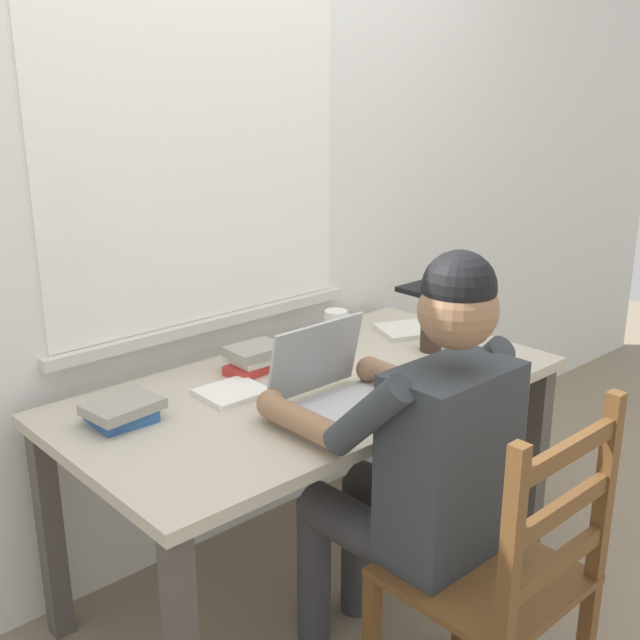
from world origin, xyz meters
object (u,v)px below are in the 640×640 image
object	(u,v)px
seated_person	(417,457)
landscape_photo_print	(495,363)
desk	(314,409)
wooden_chair	(502,581)
coffee_mug_white	(336,325)
coffee_mug_dark	(432,337)
book_stack_main	(254,358)
book_stack_side	(122,411)
computer_mouse	(424,385)
laptop	(335,388)

from	to	relation	value
seated_person	landscape_photo_print	xyz separation A→B (m)	(0.63, 0.21, 0.04)
desk	seated_person	bearing A→B (deg)	-98.84
seated_person	wooden_chair	bearing A→B (deg)	-90.00
desk	coffee_mug_white	distance (m)	0.45
wooden_chair	coffee_mug_white	world-z (taller)	wooden_chair
coffee_mug_dark	book_stack_main	xyz separation A→B (m)	(-0.56, 0.26, -0.00)
coffee_mug_white	coffee_mug_dark	distance (m)	0.34
book_stack_side	desk	bearing A→B (deg)	-14.89
book_stack_main	book_stack_side	size ratio (longest dim) A/B	0.94
desk	coffee_mug_dark	xyz separation A→B (m)	(0.49, -0.05, 0.13)
coffee_mug_white	seated_person	bearing A→B (deg)	-119.45
computer_mouse	book_stack_main	xyz separation A→B (m)	(-0.27, 0.47, 0.03)
book_stack_main	book_stack_side	bearing A→B (deg)	-173.11
landscape_photo_print	coffee_mug_dark	bearing A→B (deg)	117.23
coffee_mug_dark	coffee_mug_white	bearing A→B (deg)	116.55
computer_mouse	landscape_photo_print	bearing A→B (deg)	-1.20
computer_mouse	book_stack_side	world-z (taller)	book_stack_side
coffee_mug_dark	landscape_photo_print	size ratio (longest dim) A/B	0.86
computer_mouse	book_stack_side	bearing A→B (deg)	152.21
book_stack_main	landscape_photo_print	distance (m)	0.78
coffee_mug_white	coffee_mug_dark	bearing A→B (deg)	-63.45
landscape_photo_print	book_stack_main	bearing A→B (deg)	154.59
computer_mouse	book_stack_side	size ratio (longest dim) A/B	0.49
book_stack_side	laptop	bearing A→B (deg)	-32.11
desk	seated_person	xyz separation A→B (m)	(-0.07, -0.47, 0.05)
book_stack_side	landscape_photo_print	world-z (taller)	book_stack_side
book_stack_main	book_stack_side	world-z (taller)	book_stack_main
coffee_mug_white	wooden_chair	bearing A→B (deg)	-112.23
computer_mouse	coffee_mug_white	bearing A→B (deg)	75.57
laptop	computer_mouse	distance (m)	0.29
laptop	computer_mouse	world-z (taller)	laptop
laptop	book_stack_main	size ratio (longest dim) A/B	1.72
desk	coffee_mug_dark	distance (m)	0.51
wooden_chair	laptop	bearing A→B (deg)	89.28
seated_person	laptop	xyz separation A→B (m)	(0.01, 0.31, 0.09)
wooden_chair	coffee_mug_dark	distance (m)	0.96
coffee_mug_dark	desk	bearing A→B (deg)	174.70
computer_mouse	landscape_photo_print	world-z (taller)	computer_mouse
wooden_chair	book_stack_side	xyz separation A→B (m)	(-0.49, 0.90, 0.29)
wooden_chair	laptop	world-z (taller)	laptop
laptop	wooden_chair	bearing A→B (deg)	-90.72
laptop	coffee_mug_white	bearing A→B (deg)	46.09
coffee_mug_white	book_stack_side	size ratio (longest dim) A/B	0.59
wooden_chair	landscape_photo_print	world-z (taller)	wooden_chair
desk	book_stack_main	size ratio (longest dim) A/B	8.04
landscape_photo_print	coffee_mug_white	bearing A→B (deg)	124.02
desk	computer_mouse	world-z (taller)	computer_mouse
book_stack_main	landscape_photo_print	xyz separation A→B (m)	(0.62, -0.47, -0.04)
book_stack_side	landscape_photo_print	xyz separation A→B (m)	(1.12, -0.41, -0.03)
wooden_chair	laptop	distance (m)	0.67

